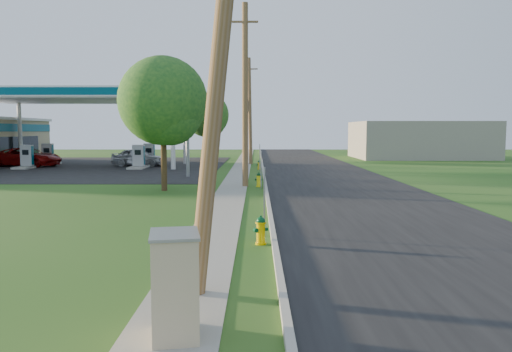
{
  "coord_description": "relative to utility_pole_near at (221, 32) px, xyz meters",
  "views": [
    {
      "loc": [
        0.03,
        -10.07,
        3.06
      ],
      "look_at": [
        0.0,
        8.0,
        1.4
      ],
      "focal_mm": 35.0,
      "sensor_mm": 36.0,
      "label": 1
    }
  ],
  "objects": [
    {
      "name": "ground_plane",
      "position": [
        0.6,
        1.0,
        -4.8
      ],
      "size": [
        140.0,
        140.0,
        0.0
      ],
      "primitive_type": "plane",
      "color": "#1C5113",
      "rests_on": "ground"
    },
    {
      "name": "road",
      "position": [
        5.1,
        11.0,
        -4.79
      ],
      "size": [
        8.0,
        120.0,
        0.02
      ],
      "primitive_type": "cube",
      "color": "black",
      "rests_on": "ground"
    },
    {
      "name": "curb",
      "position": [
        1.1,
        11.0,
        -4.73
      ],
      "size": [
        0.15,
        120.0,
        0.15
      ],
      "primitive_type": "cube",
      "color": "#A3A196",
      "rests_on": "ground"
    },
    {
      "name": "sidewalk",
      "position": [
        -0.65,
        11.0,
        -4.79
      ],
      "size": [
        1.5,
        120.0,
        0.03
      ],
      "primitive_type": "cube",
      "color": "gray",
      "rests_on": "ground"
    },
    {
      "name": "forecourt",
      "position": [
        -15.4,
        33.0,
        -4.79
      ],
      "size": [
        26.0,
        28.0,
        0.02
      ],
      "primitive_type": "cube",
      "color": "black",
      "rests_on": "ground"
    },
    {
      "name": "utility_pole_near",
      "position": [
        0.0,
        0.0,
        0.0
      ],
      "size": [
        1.4,
        0.32,
        9.48
      ],
      "color": "brown",
      "rests_on": "ground"
    },
    {
      "name": "utility_pole_mid",
      "position": [
        -0.0,
        18.0,
        0.15
      ],
      "size": [
        1.4,
        0.32,
        9.8
      ],
      "color": "brown",
      "rests_on": "ground"
    },
    {
      "name": "utility_pole_far",
      "position": [
        -0.0,
        36.0,
        0.0
      ],
      "size": [
        1.4,
        0.32,
        9.5
      ],
      "color": "brown",
      "rests_on": "ground"
    },
    {
      "name": "sign_post_near",
      "position": [
        0.85,
        5.2,
        -3.8
      ],
      "size": [
        0.05,
        0.04,
        2.0
      ],
      "primitive_type": "cube",
      "color": "gray",
      "rests_on": "ground"
    },
    {
      "name": "sign_post_mid",
      "position": [
        0.85,
        17.0,
        -3.8
      ],
      "size": [
        0.05,
        0.04,
        2.0
      ],
      "primitive_type": "cube",
      "color": "gray",
      "rests_on": "ground"
    },
    {
      "name": "sign_post_far",
      "position": [
        0.85,
        29.2,
        -3.8
      ],
      "size": [
        0.05,
        0.04,
        2.0
      ],
      "primitive_type": "cube",
      "color": "gray",
      "rests_on": "ground"
    },
    {
      "name": "gas_canopy",
      "position": [
        -13.4,
        33.0,
        1.09
      ],
      "size": [
        18.18,
        9.18,
        6.4
      ],
      "color": "silver",
      "rests_on": "ground"
    },
    {
      "name": "fuel_pump_nw",
      "position": [
        -17.9,
        31.0,
        -4.08
      ],
      "size": [
        1.2,
        3.2,
        1.9
      ],
      "color": "#A3A196",
      "rests_on": "ground"
    },
    {
      "name": "fuel_pump_ne",
      "position": [
        -8.9,
        31.0,
        -4.08
      ],
      "size": [
        1.2,
        3.2,
        1.9
      ],
      "color": "#A3A196",
      "rests_on": "ground"
    },
    {
      "name": "fuel_pump_sw",
      "position": [
        -17.9,
        35.0,
        -4.08
      ],
      "size": [
        1.2,
        3.2,
        1.9
      ],
      "color": "#A3A196",
      "rests_on": "ground"
    },
    {
      "name": "fuel_pump_se",
      "position": [
        -8.9,
        35.0,
        -4.08
      ],
      "size": [
        1.2,
        3.2,
        1.9
      ],
      "color": "#A3A196",
      "rests_on": "ground"
    },
    {
      "name": "price_pylon",
      "position": [
        -3.9,
        23.5,
        0.63
      ],
      "size": [
        0.34,
        2.04,
        6.85
      ],
      "color": "gray",
      "rests_on": "ground"
    },
    {
      "name": "distant_building",
      "position": [
        18.6,
        46.0,
        -2.8
      ],
      "size": [
        14.0,
        10.0,
        4.0
      ],
      "primitive_type": "cube",
      "color": "gray",
      "rests_on": "ground"
    },
    {
      "name": "tree_verge",
      "position": [
        -3.98,
        16.01,
        -0.45
      ],
      "size": [
        4.46,
        4.46,
        6.76
      ],
      "color": "#392713",
      "rests_on": "ground"
    },
    {
      "name": "tree_lot",
      "position": [
        -4.44,
        42.41,
        -0.34
      ],
      "size": [
        4.57,
        4.57,
        6.93
      ],
      "color": "#392713",
      "rests_on": "ground"
    },
    {
      "name": "hydrant_near",
      "position": [
        0.74,
        4.1,
        -4.42
      ],
      "size": [
        0.4,
        0.36,
        0.79
      ],
      "color": "#DBB100",
      "rests_on": "ground"
    },
    {
      "name": "hydrant_mid",
      "position": [
        0.73,
        17.77,
        -4.42
      ],
      "size": [
        0.41,
        0.37,
        0.79
      ],
      "color": "yellow",
      "rests_on": "ground"
    },
    {
      "name": "hydrant_far",
      "position": [
        0.8,
        29.86,
        -4.44
      ],
      "size": [
        0.38,
        0.34,
        0.74
      ],
      "color": "gold",
      "rests_on": "ground"
    },
    {
      "name": "utility_cabinet",
      "position": [
        -0.57,
        -1.96,
        -4.01
      ],
      "size": [
        0.85,
        1.03,
        1.58
      ],
      "color": "tan",
      "rests_on": "ground"
    },
    {
      "name": "car_red",
      "position": [
        -18.77,
        32.9,
        -4.0
      ],
      "size": [
        6.19,
        3.8,
        1.6
      ],
      "primitive_type": "imported",
      "rotation": [
        0.0,
        0.0,
        1.36
      ],
      "color": "#770807",
      "rests_on": "ground"
    },
    {
      "name": "car_silver",
      "position": [
        -9.46,
        33.41,
        -4.03
      ],
      "size": [
        4.75,
        2.48,
        1.54
      ],
      "primitive_type": "imported",
      "rotation": [
        0.0,
        0.0,
        1.42
      ],
      "color": "#B6B9BE",
      "rests_on": "ground"
    }
  ]
}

